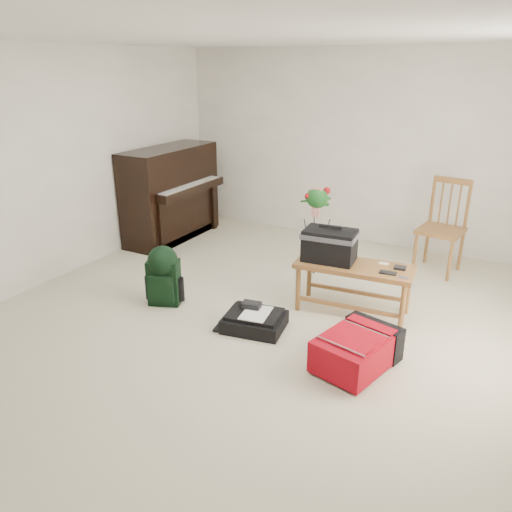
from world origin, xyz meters
The scene contains 11 objects.
floor centered at (0.00, 0.00, 0.00)m, with size 5.00×5.50×0.01m, color beige.
ceiling centered at (0.00, 0.00, 2.50)m, with size 5.00×5.50×0.01m, color white.
wall_back centered at (0.00, 2.75, 1.25)m, with size 5.00×0.04×2.50m, color beige.
wall_left centered at (-2.50, 0.00, 1.25)m, with size 0.04×5.50×2.50m, color beige.
piano centered at (-2.19, 1.60, 0.60)m, with size 0.71×1.50×1.25m.
bench centered at (0.56, 0.64, 0.60)m, with size 1.14×0.54×0.85m.
dining_chair centered at (1.27, 2.13, 0.53)m, with size 0.53×0.53×1.08m.
red_suitcase centered at (1.07, -0.22, 0.16)m, with size 0.62×0.79×0.30m.
black_duffel centered at (0.06, -0.12, 0.08)m, with size 0.60×0.52×0.23m.
green_backpack centered at (-0.99, -0.11, 0.34)m, with size 0.36×0.33×0.62m.
flower_stand centered at (0.04, 1.34, 0.51)m, with size 0.33×0.33×1.05m.
Camera 1 is at (2.02, -3.68, 2.30)m, focal length 35.00 mm.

